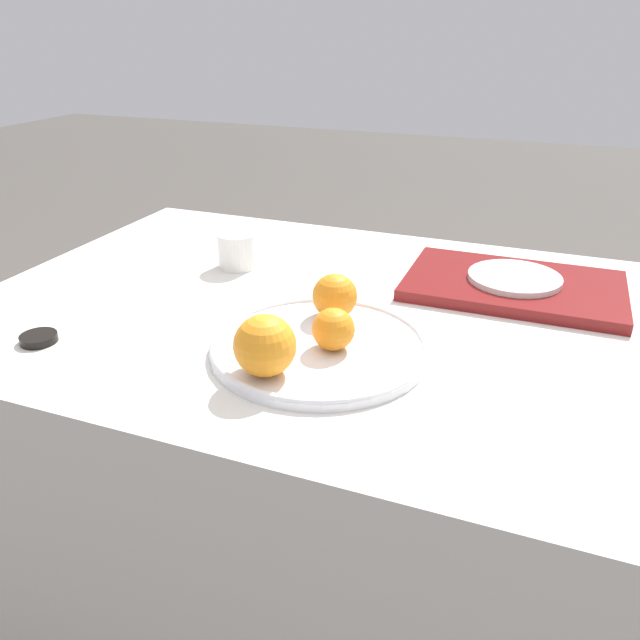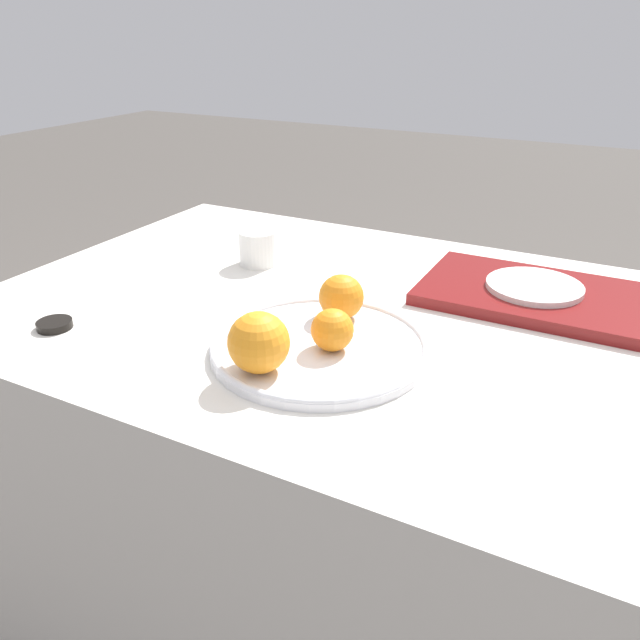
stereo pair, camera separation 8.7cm
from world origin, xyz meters
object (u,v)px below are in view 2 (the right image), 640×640
at_px(orange_1, 332,330).
at_px(soy_dish, 55,325).
at_px(side_plate, 534,286).
at_px(orange_2, 259,342).
at_px(serving_tray, 533,295).
at_px(orange_0, 341,297).
at_px(cup_1, 258,248).
at_px(fruit_platter, 320,346).

height_order(orange_1, soy_dish, orange_1).
bearing_deg(side_plate, orange_1, -122.63).
height_order(orange_2, serving_tray, orange_2).
height_order(orange_0, orange_1, orange_0).
distance_m(orange_0, cup_1, 0.31).
xyz_separation_m(orange_0, side_plate, (0.25, 0.23, -0.02)).
bearing_deg(cup_1, orange_0, -32.93).
relative_size(side_plate, cup_1, 2.14).
height_order(orange_1, orange_2, orange_2).
height_order(orange_2, soy_dish, orange_2).
xyz_separation_m(cup_1, soy_dish, (-0.13, -0.38, -0.03)).
bearing_deg(side_plate, orange_2, -122.38).
relative_size(serving_tray, soy_dish, 6.84).
bearing_deg(cup_1, serving_tray, 7.69).
bearing_deg(fruit_platter, side_plate, 54.27).
relative_size(orange_0, side_plate, 0.44).
distance_m(fruit_platter, orange_2, 0.12).
bearing_deg(fruit_platter, orange_1, -14.61).
relative_size(orange_1, soy_dish, 1.12).
relative_size(serving_tray, cup_1, 4.92).
relative_size(orange_0, soy_dish, 1.30).
bearing_deg(fruit_platter, cup_1, 136.05).
bearing_deg(soy_dish, orange_2, 3.41).
height_order(side_plate, soy_dish, side_plate).
relative_size(orange_0, cup_1, 0.93).
bearing_deg(orange_1, cup_1, 137.69).
bearing_deg(side_plate, orange_0, -136.45).
height_order(fruit_platter, cup_1, cup_1).
bearing_deg(orange_2, orange_0, 82.68).
bearing_deg(side_plate, cup_1, -172.31).
bearing_deg(cup_1, side_plate, 7.69).
relative_size(fruit_platter, serving_tray, 0.86).
bearing_deg(fruit_platter, serving_tray, 54.27).
bearing_deg(cup_1, orange_1, -42.31).
bearing_deg(orange_0, serving_tray, 43.55).
distance_m(orange_2, cup_1, 0.43).
relative_size(fruit_platter, orange_2, 3.83).
height_order(orange_1, cup_1, orange_1).
distance_m(orange_1, orange_2, 0.11).
distance_m(side_plate, cup_1, 0.51).
bearing_deg(orange_2, cup_1, 122.81).
height_order(serving_tray, side_plate, side_plate).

